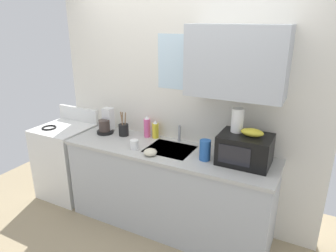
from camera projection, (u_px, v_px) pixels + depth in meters
name	position (u px, v px, depth m)	size (l,w,h in m)	color
kitchen_wall_assembly	(191.00, 100.00, 3.13)	(2.94, 0.42, 2.50)	silver
counter_unit	(168.00, 188.00, 3.21)	(2.17, 0.63, 0.90)	#B2B7BC
sink_faucet	(179.00, 134.00, 3.23)	(0.03, 0.03, 0.18)	#B2B5BA
stove_range	(67.00, 160.00, 3.84)	(0.60, 0.60, 1.08)	white
microwave	(245.00, 149.00, 2.74)	(0.46, 0.35, 0.27)	black
banana_bunch	(252.00, 132.00, 2.66)	(0.20, 0.11, 0.07)	gold
paper_towel_roll	(237.00, 120.00, 2.74)	(0.11, 0.11, 0.22)	white
coffee_maker	(106.00, 124.00, 3.49)	(0.19, 0.21, 0.28)	black
dish_soap_bottle_yellow	(155.00, 130.00, 3.33)	(0.07, 0.07, 0.20)	yellow
dish_soap_bottle_pink	(147.00, 127.00, 3.36)	(0.07, 0.07, 0.24)	#E55999
cereal_canister	(205.00, 150.00, 2.81)	(0.10, 0.10, 0.19)	#2659A5
mug_white	(134.00, 144.00, 3.07)	(0.08, 0.08, 0.10)	white
utensil_crock	(124.00, 129.00, 3.41)	(0.11, 0.11, 0.28)	black
small_bowl	(150.00, 152.00, 2.93)	(0.13, 0.13, 0.07)	beige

